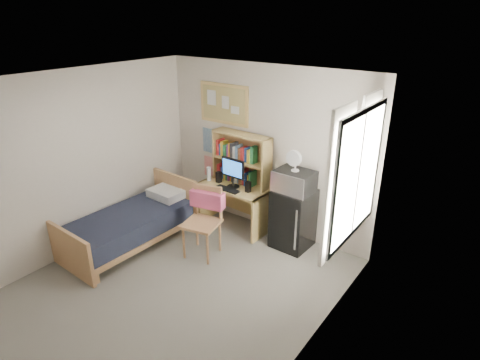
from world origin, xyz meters
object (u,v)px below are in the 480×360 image
Objects in this scene: desk at (236,206)px; desk_chair at (201,223)px; bulletin_board at (224,104)px; speaker_left at (219,177)px; desk_fan at (296,162)px; bed at (130,229)px; speaker_right at (248,187)px; microwave at (295,181)px; mini_fridge at (293,218)px; monitor at (233,174)px.

desk is 1.11× the size of desk_chair.
bulletin_board reaches higher than speaker_left.
desk_chair is 3.68× the size of desk_fan.
speaker_right is (1.23, 1.32, 0.54)m from bed.
bed is 1.89m from speaker_right.
speaker_left is at bearing 102.34° from desk_chair.
speaker_left is (-0.42, 0.92, 0.29)m from desk_chair.
bulletin_board reaches higher than desk.
microwave is at bearing 4.79° from speaker_left.
desk is at bearing -176.71° from mini_fridge.
desk is 2.14× the size of microwave.
microwave is at bearing -11.07° from bulletin_board.
desk is 6.59× the size of speaker_right.
desk_chair is 1.93× the size of microwave.
desk_chair is 0.55× the size of bed.
speaker_right is 0.79m from microwave.
bulletin_board is 1.76× the size of microwave.
bed is at bearing -106.49° from bulletin_board.
speaker_right is 0.93m from desk_fan.
monitor is 0.33m from speaker_right.
desk_fan is (1.98, 1.40, 1.10)m from bed.
speaker_left is at bearing 180.00° from monitor.
microwave reaches higher than desk.
speaker_left is 1.05× the size of speaker_right.
mini_fridge is at bearing 90.00° from desk_fan.
desk is at bearing -177.80° from desk_fan.
bulletin_board is 1.39m from speaker_right.
mini_fridge is 5.22× the size of speaker_right.
mini_fridge is at bearing 10.11° from speaker_right.
desk_chair reaches higher than speaker_left.
speaker_right reaches higher than desk.
microwave is 0.29m from desk_fan.
desk_fan reaches higher than mini_fridge.
desk is 1.44m from desk_fan.
desk_chair is at bearing -80.14° from desk.
bulletin_board is 1.04× the size of mini_fridge.
microwave is at bearing 2.88° from desk.
microwave reaches higher than bed.
desk_fan is at bearing 6.15° from monitor.
bulletin_board is 3.36× the size of desk_fan.
desk reaches higher than bed.
bulletin_board is 5.43× the size of speaker_right.
microwave is 1.91× the size of desk_fan.
desk_chair is 0.95m from speaker_right.
microwave reaches higher than mini_fridge.
desk_chair is (0.12, -0.97, 0.16)m from desk.
microwave reaches higher than speaker_left.
bed is at bearing -120.91° from desk.
desk is 0.61× the size of bed.
mini_fridge is at bearing 7.24° from monitor.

